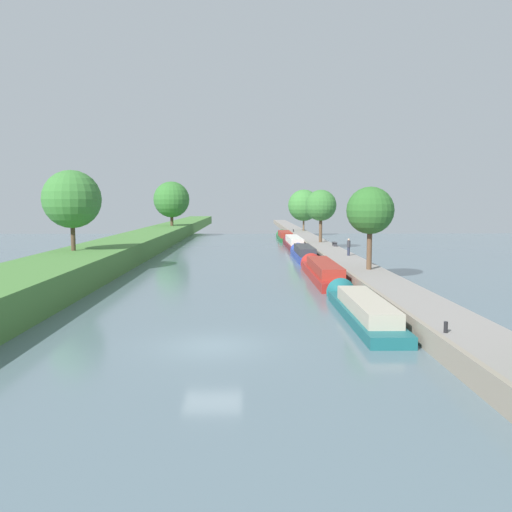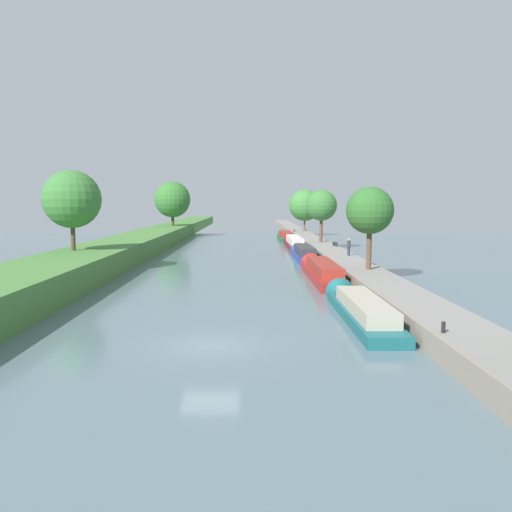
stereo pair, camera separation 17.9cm
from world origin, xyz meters
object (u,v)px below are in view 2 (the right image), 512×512
narrowboat_teal (359,307)px  park_bench (335,243)px  narrowboat_red (321,271)px  person_walking (349,247)px  narrowboat_green (285,236)px  mooring_bollard_far (294,231)px  narrowboat_maroon (294,243)px  mooring_bollard_near (443,327)px  narrowboat_blue (304,253)px

narrowboat_teal → park_bench: (4.18, 33.87, 0.79)m
narrowboat_red → person_walking: bearing=66.0°
narrowboat_red → person_walking: size_ratio=8.83×
narrowboat_green → mooring_bollard_far: size_ratio=29.12×
narrowboat_red → narrowboat_maroon: narrowboat_maroon is taller
narrowboat_red → mooring_bollard_near: (1.93, -21.59, 0.58)m
narrowboat_red → park_bench: size_ratio=9.77×
park_bench → narrowboat_green: bearing=100.2°
narrowboat_teal → narrowboat_blue: 28.90m
narrowboat_red → mooring_bollard_near: size_ratio=32.57×
narrowboat_red → narrowboat_maroon: 28.61m
narrowboat_maroon → park_bench: 10.01m
narrowboat_green → mooring_bollard_far: (1.96, 5.57, 0.61)m
narrowboat_green → mooring_bollard_near: size_ratio=29.12×
narrowboat_red → narrowboat_blue: size_ratio=1.22×
mooring_bollard_near → mooring_bollard_far: size_ratio=1.00×
narrowboat_blue → mooring_bollard_far: (1.89, 34.53, 0.58)m
narrowboat_blue → narrowboat_maroon: bearing=89.5°
narrowboat_red → narrowboat_maroon: (0.15, 28.61, 0.04)m
narrowboat_red → person_walking: (3.82, 8.58, 1.22)m
narrowboat_maroon → narrowboat_green: size_ratio=1.21×
mooring_bollard_far → narrowboat_blue: bearing=-93.1°
narrowboat_teal → narrowboat_blue: bearing=90.1°
park_bench → mooring_bollard_far: bearing=94.5°
narrowboat_blue → person_walking: size_ratio=7.27×
narrowboat_blue → park_bench: bearing=49.6°
mooring_bollard_near → narrowboat_blue: bearing=93.0°
person_walking → narrowboat_maroon: bearing=100.4°
narrowboat_teal → park_bench: park_bench is taller
narrowboat_red → park_bench: 19.99m
narrowboat_red → park_bench: (4.27, 19.51, 0.70)m
narrowboat_green → person_walking: (3.86, -34.92, 1.26)m
narrowboat_blue → mooring_bollard_near: size_ratio=26.80×
narrowboat_teal → narrowboat_green: 57.86m
narrowboat_teal → narrowboat_maroon: narrowboat_maroon is taller
narrowboat_maroon → narrowboat_green: bearing=90.7°
person_walking → park_bench: bearing=87.6°
narrowboat_blue → narrowboat_teal: bearing=-89.9°
person_walking → mooring_bollard_far: size_ratio=3.69×
narrowboat_maroon → park_bench: narrowboat_maroon is taller
mooring_bollard_far → narrowboat_green: bearing=-109.4°
person_walking → narrowboat_blue: bearing=122.4°
narrowboat_maroon → narrowboat_blue: bearing=-90.5°
narrowboat_red → mooring_bollard_far: narrowboat_red is taller
narrowboat_blue → narrowboat_green: narrowboat_blue is taller
mooring_bollard_near → park_bench: park_bench is taller
park_bench → narrowboat_red: bearing=-102.3°
mooring_bollard_near → park_bench: (2.34, 41.10, 0.12)m
mooring_bollard_far → park_bench: 29.65m
narrowboat_blue → person_walking: bearing=-57.6°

